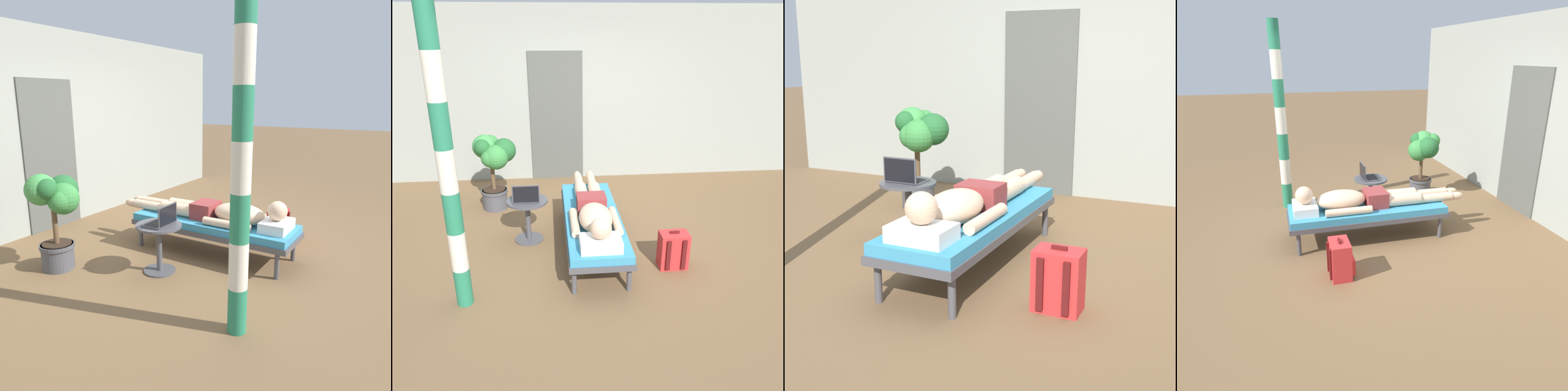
{
  "view_description": "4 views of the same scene",
  "coord_description": "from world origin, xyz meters",
  "views": [
    {
      "loc": [
        -3.93,
        -2.22,
        1.79
      ],
      "look_at": [
        -0.23,
        0.04,
        0.68
      ],
      "focal_mm": 35.23,
      "sensor_mm": 36.0,
      "label": 1
    },
    {
      "loc": [
        -0.64,
        -4.34,
        2.43
      ],
      "look_at": [
        -0.21,
        0.09,
        0.54
      ],
      "focal_mm": 37.46,
      "sensor_mm": 36.0,
      "label": 2
    },
    {
      "loc": [
        1.52,
        -3.74,
        1.54
      ],
      "look_at": [
        -0.22,
        -0.02,
        0.5
      ],
      "focal_mm": 50.16,
      "sensor_mm": 36.0,
      "label": 3
    },
    {
      "loc": [
        3.94,
        -1.23,
        2.18
      ],
      "look_at": [
        -0.18,
        -0.11,
        0.55
      ],
      "focal_mm": 34.02,
      "sensor_mm": 36.0,
      "label": 4
    }
  ],
  "objects": [
    {
      "name": "person_reclining",
      "position": [
        -0.19,
        -0.26,
        0.52
      ],
      "size": [
        0.53,
        2.17,
        0.32
      ],
      "color": "white",
      "rests_on": "lounge_chair"
    },
    {
      "name": "house_wall_back",
      "position": [
        -0.19,
        2.3,
        1.35
      ],
      "size": [
        7.6,
        0.2,
        2.7
      ],
      "primitive_type": "cube",
      "color": "#999E93",
      "rests_on": "ground"
    },
    {
      "name": "ground_plane",
      "position": [
        0.0,
        0.0,
        0.0
      ],
      "size": [
        40.0,
        40.0,
        0.0
      ],
      "primitive_type": "plane",
      "color": "brown"
    },
    {
      "name": "house_door_panel",
      "position": [
        -0.51,
        2.19,
        1.02
      ],
      "size": [
        0.84,
        0.03,
        2.04
      ],
      "primitive_type": "cube",
      "color": "#545651",
      "rests_on": "ground"
    },
    {
      "name": "potted_plant",
      "position": [
        -1.41,
        1.05,
        0.7
      ],
      "size": [
        0.58,
        0.56,
        1.05
      ],
      "color": "#4C4C51",
      "rests_on": "ground"
    },
    {
      "name": "side_table",
      "position": [
        -0.93,
        0.06,
        0.36
      ],
      "size": [
        0.48,
        0.48,
        0.52
      ],
      "color": "#4C4C51",
      "rests_on": "ground"
    },
    {
      "name": "porch_post",
      "position": [
        -1.48,
        -1.1,
        1.31
      ],
      "size": [
        0.15,
        0.15,
        2.62
      ],
      "color": "#267F59",
      "rests_on": "ground"
    },
    {
      "name": "laptop",
      "position": [
        -0.93,
        0.01,
        0.58
      ],
      "size": [
        0.31,
        0.24,
        0.23
      ],
      "color": "#4C4C51",
      "rests_on": "side_table"
    },
    {
      "name": "lounge_chair",
      "position": [
        -0.19,
        -0.18,
        0.35
      ],
      "size": [
        0.64,
        1.96,
        0.42
      ],
      "color": "#4C4C51",
      "rests_on": "ground"
    },
    {
      "name": "backpack",
      "position": [
        0.63,
        -0.67,
        0.2
      ],
      "size": [
        0.3,
        0.26,
        0.42
      ],
      "color": "red",
      "rests_on": "ground"
    }
  ]
}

